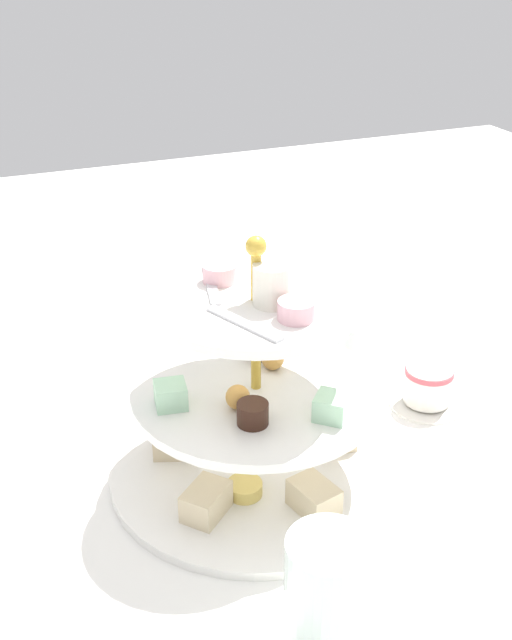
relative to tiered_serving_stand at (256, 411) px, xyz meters
The scene contains 5 objects.
ground_plane 0.08m from the tiered_serving_stand, behind, with size 2.40×2.40×0.00m, color white.
tiered_serving_stand is the anchor object (origin of this frame).
water_glass_tall_right 0.23m from the tiered_serving_stand, ahead, with size 0.07×0.07×0.11m, color silver.
water_glass_short_left 0.24m from the tiered_serving_stand, 131.72° to the left, with size 0.06×0.06×0.07m, color silver.
teacup_with_saucer 0.25m from the tiered_serving_stand, 100.72° to the left, with size 0.09×0.09×0.05m.
Camera 1 is at (0.62, -0.25, 0.53)m, focal length 44.03 mm.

